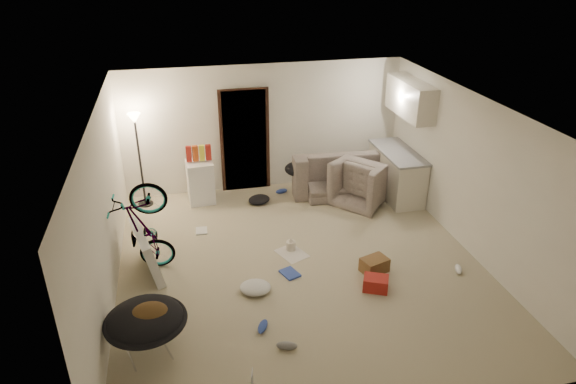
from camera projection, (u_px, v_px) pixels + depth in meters
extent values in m
cube|color=#B7AD8D|center=(301.00, 265.00, 8.00)|extent=(5.50, 6.00, 0.02)
cube|color=white|center=(303.00, 109.00, 6.90)|extent=(5.50, 6.00, 0.02)
cube|color=white|center=(264.00, 127.00, 10.09)|extent=(5.50, 0.02, 2.50)
cube|color=white|center=(380.00, 330.00, 4.81)|extent=(5.50, 0.02, 2.50)
cube|color=white|center=(103.00, 213.00, 6.90)|extent=(0.02, 6.00, 2.50)
cube|color=white|center=(473.00, 176.00, 8.00)|extent=(0.02, 6.00, 2.50)
cube|color=black|center=(245.00, 141.00, 10.07)|extent=(0.85, 0.10, 2.04)
cube|color=black|center=(245.00, 141.00, 10.05)|extent=(0.97, 0.04, 2.10)
cylinder|color=black|center=(146.00, 204.00, 9.84)|extent=(0.28, 0.28, 0.03)
cylinder|color=black|center=(140.00, 163.00, 9.47)|extent=(0.04, 0.04, 1.70)
cone|color=#FFE0A5|center=(134.00, 118.00, 9.09)|extent=(0.24, 0.24, 0.18)
cube|color=beige|center=(396.00, 174.00, 10.04)|extent=(0.60, 1.50, 0.88)
cube|color=gray|center=(398.00, 152.00, 9.84)|extent=(0.64, 1.54, 0.04)
cube|color=beige|center=(410.00, 98.00, 9.41)|extent=(0.38, 1.40, 0.65)
imported|color=#343C35|center=(345.00, 175.00, 10.31)|extent=(2.22, 0.97, 0.63)
imported|color=#343C35|center=(365.00, 185.00, 9.89)|extent=(1.28, 1.30, 0.63)
imported|color=black|center=(146.00, 248.00, 7.67)|extent=(1.62, 0.83, 0.90)
cube|color=white|center=(200.00, 182.00, 9.79)|extent=(0.51, 0.51, 0.82)
cube|color=#A21F18|center=(189.00, 154.00, 9.49)|extent=(0.10, 0.08, 0.30)
cube|color=#C04A18|center=(195.00, 153.00, 9.52)|extent=(0.11, 0.09, 0.30)
cube|color=yellow|center=(202.00, 153.00, 9.54)|extent=(0.10, 0.07, 0.30)
cube|color=#A21F18|center=(208.00, 152.00, 9.57)|extent=(0.10, 0.08, 0.30)
cylinder|color=silver|center=(148.00, 339.00, 6.17)|extent=(0.65, 0.65, 0.45)
ellipsoid|color=black|center=(146.00, 321.00, 6.05)|extent=(0.91, 0.91, 0.38)
torus|color=black|center=(146.00, 321.00, 6.05)|extent=(0.98, 0.98, 0.07)
ellipsoid|color=#51381B|center=(149.00, 314.00, 5.99)|extent=(0.49, 0.42, 0.22)
ellipsoid|color=black|center=(299.00, 169.00, 10.02)|extent=(0.64, 0.56, 0.28)
cube|color=silver|center=(147.00, 251.00, 7.69)|extent=(0.52, 1.12, 0.73)
cube|color=brown|center=(374.00, 265.00, 7.79)|extent=(0.46, 0.39, 0.22)
cube|color=#A21F18|center=(376.00, 283.00, 7.39)|extent=(0.43, 0.38, 0.20)
cylinder|color=beige|center=(291.00, 246.00, 8.35)|extent=(0.16, 0.16, 0.16)
cone|color=beige|center=(291.00, 240.00, 8.30)|extent=(0.09, 0.09, 0.07)
cube|color=silver|center=(292.00, 253.00, 8.28)|extent=(0.55, 0.61, 0.01)
cube|color=#2D46A5|center=(290.00, 273.00, 7.76)|extent=(0.31, 0.36, 0.03)
cube|color=silver|center=(202.00, 231.00, 8.92)|extent=(0.21, 0.26, 0.02)
ellipsoid|color=#2D46A5|center=(282.00, 191.00, 10.26)|extent=(0.27, 0.16, 0.09)
ellipsoid|color=#2D46A5|center=(263.00, 326.00, 6.64)|extent=(0.22, 0.29, 0.10)
ellipsoid|color=slate|center=(287.00, 346.00, 6.32)|extent=(0.29, 0.18, 0.10)
ellipsoid|color=white|center=(458.00, 269.00, 7.81)|extent=(0.18, 0.27, 0.09)
ellipsoid|color=black|center=(259.00, 200.00, 9.88)|extent=(0.56, 0.54, 0.13)
ellipsoid|color=silver|center=(255.00, 287.00, 7.35)|extent=(0.54, 0.49, 0.14)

